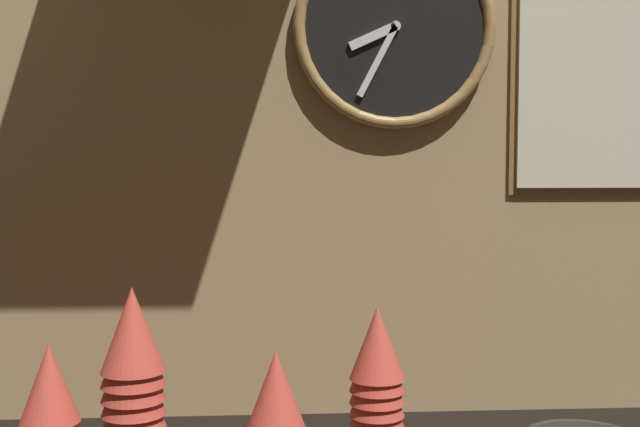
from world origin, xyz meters
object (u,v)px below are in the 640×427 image
cup_stack_center (276,424)px  wall_clock (395,27)px  cup_stack_left (50,416)px  cup_stack_center_left (134,400)px  cup_stack_center_right (377,385)px

cup_stack_center → wall_clock: bearing=58.1°
wall_clock → cup_stack_center: bearing=-121.9°
cup_stack_center → cup_stack_left: same height
cup_stack_center → wall_clock: size_ratio=0.58×
cup_stack_center → cup_stack_center_left: 0.18m
cup_stack_center → cup_stack_center_left: (-0.17, -0.03, 0.04)m
cup_stack_center → cup_stack_center_right: (0.14, 0.11, 0.02)m
cup_stack_center_left → wall_clock: bearing=43.0°
cup_stack_center → cup_stack_center_right: size_ratio=0.85×
cup_stack_center_right → wall_clock: size_ratio=0.68×
cup_stack_center → cup_stack_center_left: bearing=-170.5°
cup_stack_center_left → wall_clock: 0.72m
cup_stack_center_left → cup_stack_left: cup_stack_center_left is taller
cup_stack_left → wall_clock: wall_clock is taller
cup_stack_center → cup_stack_center_left: cup_stack_center_left is taller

